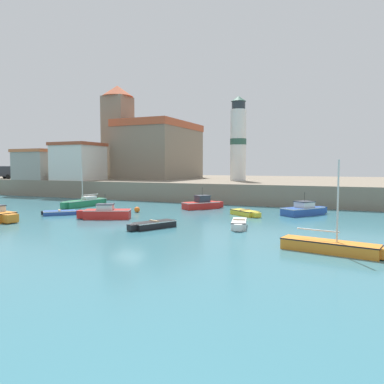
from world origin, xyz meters
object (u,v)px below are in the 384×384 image
object	(u,v)px
dinghy_yellow_3	(245,213)
harbor_shed_near_wharf	(79,161)
sailboat_orange_8	(332,246)
motorboat_red_6	(202,204)
dinghy_blue_9	(61,212)
lighthouse	(238,140)
dinghy_black_2	(153,225)
mooring_buoy	(137,210)
truck_on_quay	(8,172)
sailboat_green_4	(85,202)
harbor_shed_far_end	(40,164)
dinghy_white_0	(239,224)
motorboat_red_1	(106,213)
church	(153,147)
motorboat_blue_5	(304,210)

from	to	relation	value
dinghy_yellow_3	harbor_shed_near_wharf	size ratio (longest dim) A/B	0.52
sailboat_orange_8	harbor_shed_near_wharf	xyz separation A→B (m)	(-39.40, 25.40, 5.17)
motorboat_red_6	dinghy_blue_9	size ratio (longest dim) A/B	1.38
sailboat_orange_8	dinghy_blue_9	bearing A→B (deg)	165.77
sailboat_orange_8	lighthouse	distance (m)	37.54
dinghy_black_2	motorboat_red_6	world-z (taller)	motorboat_red_6
sailboat_orange_8	mooring_buoy	bearing A→B (deg)	150.48
truck_on_quay	harbor_shed_near_wharf	bearing A→B (deg)	0.65
dinghy_black_2	sailboat_green_4	xyz separation A→B (m)	(-15.12, 10.30, 0.20)
dinghy_yellow_3	dinghy_blue_9	world-z (taller)	dinghy_yellow_3
sailboat_green_4	harbor_shed_far_end	distance (m)	22.86
dinghy_yellow_3	truck_on_quay	size ratio (longest dim) A/B	0.77
dinghy_white_0	dinghy_blue_9	xyz separation A→B (m)	(-18.43, 0.37, -0.09)
dinghy_yellow_3	lighthouse	bearing A→B (deg)	108.69
dinghy_blue_9	dinghy_white_0	bearing A→B (deg)	-1.17
lighthouse	dinghy_black_2	bearing A→B (deg)	-85.85
motorboat_red_1	motorboat_red_6	bearing A→B (deg)	65.12
church	dinghy_white_0	bearing A→B (deg)	-50.75
dinghy_black_2	dinghy_blue_9	xyz separation A→B (m)	(-12.38, 3.35, -0.06)
harbor_shed_far_end	motorboat_blue_5	bearing A→B (deg)	-11.76
motorboat_red_1	truck_on_quay	xyz separation A→B (m)	(-35.18, 19.20, 3.25)
sailboat_orange_8	harbor_shed_far_end	distance (m)	53.88
sailboat_orange_8	dinghy_blue_9	world-z (taller)	sailboat_orange_8
dinghy_blue_9	sailboat_green_4	bearing A→B (deg)	111.54
truck_on_quay	motorboat_red_1	bearing A→B (deg)	-28.62
sailboat_orange_8	motorboat_blue_5	bearing A→B (deg)	102.14
motorboat_red_6	truck_on_quay	distance (m)	41.23
dinghy_white_0	mooring_buoy	world-z (taller)	dinghy_white_0
harbor_shed_far_end	lighthouse	bearing A→B (deg)	14.03
motorboat_red_1	lighthouse	world-z (taller)	lighthouse
dinghy_yellow_3	harbor_shed_far_end	distance (m)	40.83
motorboat_red_6	mooring_buoy	distance (m)	7.68
mooring_buoy	church	world-z (taller)	church
dinghy_white_0	sailboat_green_4	size ratio (longest dim) A/B	0.58
motorboat_blue_5	dinghy_yellow_3	bearing A→B (deg)	-151.73
motorboat_red_1	mooring_buoy	bearing A→B (deg)	88.31
church	harbor_shed_near_wharf	xyz separation A→B (m)	(-6.72, -11.94, -2.72)
truck_on_quay	dinghy_yellow_3	bearing A→B (deg)	-14.47
sailboat_green_4	dinghy_black_2	bearing A→B (deg)	-34.26
dinghy_blue_9	harbor_shed_far_end	bearing A→B (deg)	139.36
dinghy_white_0	church	size ratio (longest dim) A/B	0.23
dinghy_blue_9	mooring_buoy	bearing A→B (deg)	38.15
sailboat_green_4	church	xyz separation A→B (m)	(-4.34, 23.90, 7.77)
truck_on_quay	church	bearing A→B (deg)	28.48
dinghy_yellow_3	mooring_buoy	bearing A→B (deg)	-169.14
dinghy_blue_9	mooring_buoy	size ratio (longest dim) A/B	5.71
motorboat_red_1	motorboat_blue_5	size ratio (longest dim) A/B	0.96
dinghy_black_2	dinghy_yellow_3	size ratio (longest dim) A/B	1.14
motorboat_red_1	dinghy_blue_9	size ratio (longest dim) A/B	1.45
sailboat_orange_8	mooring_buoy	distance (m)	22.61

